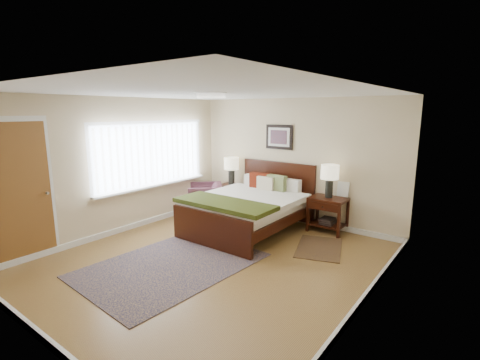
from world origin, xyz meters
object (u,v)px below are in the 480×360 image
at_px(nightstand_left, 231,190).
at_px(armchair, 205,198).
at_px(nightstand_right, 328,211).
at_px(lamp_right, 330,175).
at_px(rug_persian, 172,265).
at_px(bed, 249,203).
at_px(lamp_left, 231,166).

relative_size(nightstand_left, armchair, 0.82).
bearing_deg(nightstand_right, lamp_right, 90.00).
relative_size(nightstand_left, rug_persian, 0.24).
height_order(nightstand_left, rug_persian, nightstand_left).
bearing_deg(rug_persian, lamp_right, 69.64).
xyz_separation_m(bed, nightstand_right, (1.21, 0.84, -0.14)).
height_order(nightstand_right, rug_persian, nightstand_right).
height_order(lamp_right, armchair, lamp_right).
xyz_separation_m(armchair, rug_persian, (1.42, -2.29, -0.33)).
distance_m(lamp_right, rug_persian, 3.24).
relative_size(nightstand_left, lamp_left, 1.00).
height_order(bed, lamp_left, lamp_left).
distance_m(armchair, rug_persian, 2.71).
relative_size(nightstand_right, lamp_left, 1.09).
xyz_separation_m(bed, rug_persian, (-0.02, -1.94, -0.54)).
xyz_separation_m(nightstand_right, lamp_right, (-0.00, 0.01, 0.68)).
distance_m(nightstand_left, nightstand_right, 2.31).
height_order(bed, armchair, bed).
height_order(lamp_left, lamp_right, lamp_right).
height_order(nightstand_left, armchair, armchair).
bearing_deg(nightstand_right, lamp_left, 179.63).
bearing_deg(bed, nightstand_left, 142.72).
xyz_separation_m(lamp_right, rug_persian, (-1.24, -2.79, -1.08)).
bearing_deg(rug_persian, lamp_left, 114.55).
distance_m(lamp_left, armchair, 0.93).
height_order(armchair, rug_persian, armchair).
bearing_deg(nightstand_right, rug_persian, -114.04).
relative_size(lamp_right, armchair, 0.82).
height_order(nightstand_left, lamp_left, lamp_left).
relative_size(lamp_left, rug_persian, 0.24).
relative_size(nightstand_right, armchair, 0.89).
bearing_deg(armchair, bed, 33.42).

